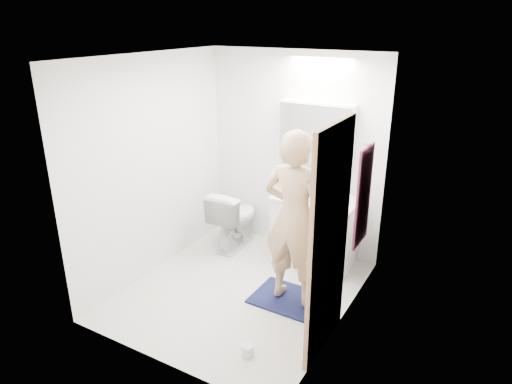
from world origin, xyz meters
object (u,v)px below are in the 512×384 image
Objects in this scene: toilet at (235,218)px; toothbrush_cup at (339,192)px; person at (294,219)px; soap_bottle_a at (302,180)px; toilet_paper_roll at (247,350)px; vanity_cabinet at (315,232)px; soap_bottle_b at (310,184)px; medicine_cabinet at (316,133)px.

toilet is 1.36m from toothbrush_cup.
person is 7.55× the size of soap_bottle_a.
toilet_paper_roll is at bearing 122.90° from toilet.
soap_bottle_a reaches higher than vanity_cabinet.
soap_bottle_b is at bearing -163.55° from toilet.
person is at bearing -76.43° from medicine_cabinet.
person is at bearing -81.63° from vanity_cabinet.
person is 1.09m from soap_bottle_b.
medicine_cabinet is at bearing 26.97° from soap_bottle_a.
vanity_cabinet is 1.04m from toilet.
vanity_cabinet is 0.51× the size of person.
toilet_paper_roll is (0.28, -1.99, -1.45)m from medicine_cabinet.
person reaches higher than toothbrush_cup.
person reaches higher than toilet_paper_roll.
medicine_cabinet is at bearing -162.46° from toilet.
toothbrush_cup is at bearing -8.35° from medicine_cabinet.
soap_bottle_a is at bearing -178.75° from toothbrush_cup.
medicine_cabinet reaches higher than toilet.
toilet_paper_roll is at bearing -78.49° from soap_bottle_a.
soap_bottle_a is at bearing 101.51° from toilet_paper_roll.
medicine_cabinet reaches higher than person.
soap_bottle_a is at bearing -153.03° from medicine_cabinet.
vanity_cabinet is 5.84× the size of soap_bottle_b.
soap_bottle_a is at bearing 149.09° from vanity_cabinet.
vanity_cabinet is at bearing -80.70° from person.
soap_bottle_a is at bearing -163.60° from toilet.
medicine_cabinet is at bearing 97.88° from toilet_paper_roll.
toothbrush_cup is (0.08, 1.03, -0.06)m from person.
toilet is 1.05m from soap_bottle_b.
toilet_paper_roll is at bearing -91.91° from toothbrush_cup.
toothbrush_cup is (0.21, 0.16, 0.48)m from vanity_cabinet.
vanity_cabinet is at bearing 94.59° from toilet_paper_roll.
toilet_paper_roll is (1.18, -1.67, -0.33)m from toilet.
toothbrush_cup reaches higher than toilet.
vanity_cabinet is 8.18× the size of toilet_paper_roll.
toilet_paper_roll is (0.39, -1.93, -0.89)m from soap_bottle_a.
soap_bottle_b is 1.40× the size of toilet_paper_roll.
vanity_cabinet is 1.14m from medicine_cabinet.
vanity_cabinet is 1.03m from person.
toilet_paper_roll is (0.31, -1.96, -0.85)m from soap_bottle_b.
medicine_cabinet reaches higher than soap_bottle_b.
vanity_cabinet is at bearing -175.95° from toilet.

